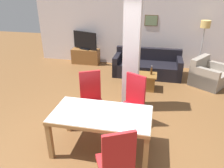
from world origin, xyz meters
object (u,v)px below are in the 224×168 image
object	(u,v)px
coffee_table	(144,81)
tv_stand	(86,56)
dining_table	(102,121)
sofa	(147,67)
tv_screen	(85,41)
floor_lamp	(205,30)
dining_chair_far_left	(92,97)
bottle	(151,71)
dining_chair_near_right	(116,161)
dining_chair_far_right	(132,101)
armchair	(208,76)

from	to	relation	value
coffee_table	tv_stand	xyz separation A→B (m)	(-2.30, 1.74, 0.04)
dining_table	tv_stand	size ratio (longest dim) A/B	1.68
sofa	tv_screen	size ratio (longest dim) A/B	2.27
floor_lamp	sofa	bearing A→B (deg)	-160.56
dining_table	tv_stand	xyz separation A→B (m)	(-1.75, 4.39, -0.33)
dining_table	coffee_table	distance (m)	2.74
dining_chair_far_left	tv_stand	size ratio (longest dim) A/B	1.12
floor_lamp	bottle	bearing A→B (deg)	-132.42
dining_table	floor_lamp	distance (m)	4.93
dining_chair_near_right	dining_chair_far_right	distance (m)	1.67
dining_chair_far_left	tv_stand	xyz separation A→B (m)	(-1.32, 3.58, -0.32)
dining_chair_far_left	sofa	distance (m)	3.11
dining_table	tv_stand	distance (m)	4.74
armchair	coffee_table	size ratio (longest dim) A/B	1.82
dining_chair_far_right	tv_stand	world-z (taller)	dining_chair_far_right
dining_chair_far_left	bottle	size ratio (longest dim) A/B	4.47
dining_chair_near_right	dining_table	bearing A→B (deg)	90.00
dining_table	sofa	bearing A→B (deg)	81.48
tv_screen	armchair	bearing A→B (deg)	-175.33
dining_chair_far_left	sofa	size ratio (longest dim) A/B	0.53
tv_stand	tv_screen	xyz separation A→B (m)	(0.00, 0.00, 0.58)
bottle	sofa	bearing A→B (deg)	98.85
dining_chair_far_right	sofa	distance (m)	2.93
dining_chair_far_left	coffee_table	size ratio (longest dim) A/B	1.69
bottle	tv_stand	xyz separation A→B (m)	(-2.47, 1.71, -0.27)
dining_table	bottle	xyz separation A→B (m)	(0.72, 2.68, -0.06)
coffee_table	dining_chair_near_right	bearing A→B (deg)	-92.07
dining_table	floor_lamp	world-z (taller)	floor_lamp
bottle	tv_stand	distance (m)	3.02
coffee_table	bottle	xyz separation A→B (m)	(0.18, 0.03, 0.31)
tv_screen	floor_lamp	size ratio (longest dim) A/B	0.55
sofa	bottle	world-z (taller)	sofa
dining_chair_near_right	dining_chair_far_right	bearing A→B (deg)	63.36
coffee_table	tv_stand	bearing A→B (deg)	142.93
dining_table	tv_screen	distance (m)	4.74
coffee_table	floor_lamp	xyz separation A→B (m)	(1.68, 1.67, 1.19)
dining_chair_far_right	tv_screen	distance (m)	4.18
armchair	floor_lamp	bearing A→B (deg)	-138.82
dining_chair_far_right	tv_screen	bearing A→B (deg)	-31.56
dining_table	sofa	world-z (taller)	sofa
dining_table	dining_chair_far_left	xyz separation A→B (m)	(-0.42, 0.81, -0.01)
dining_chair_near_right	dining_chair_far_left	size ratio (longest dim) A/B	1.00
dining_chair_far_left	tv_screen	distance (m)	3.83
coffee_table	tv_screen	bearing A→B (deg)	142.93
dining_chair_near_right	tv_screen	size ratio (longest dim) A/B	1.21
dining_table	floor_lamp	size ratio (longest dim) A/B	0.99
sofa	tv_stand	xyz separation A→B (m)	(-2.31, 0.65, -0.01)
dining_table	tv_screen	size ratio (longest dim) A/B	1.81
dining_chair_near_right	armchair	world-z (taller)	dining_chair_near_right
tv_screen	floor_lamp	bearing A→B (deg)	-161.88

